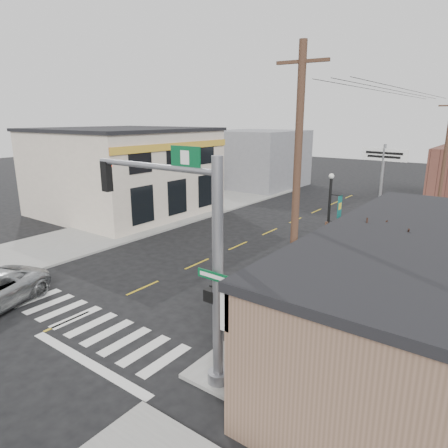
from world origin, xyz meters
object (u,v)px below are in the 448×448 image
Objects in this scene: traffic_signal_pole at (195,246)px; bare_tree at (387,232)px; guide_sign at (340,249)px; fire_hydrant at (328,299)px; dance_center_sign at (383,167)px; utility_pole_near at (296,194)px; utility_pole_far at (444,165)px; lamp_post at (330,217)px.

bare_tree is at bearing 56.85° from traffic_signal_pole.
guide_sign is 3.99× the size of fire_hydrant.
dance_center_sign is (-1.34, 11.39, 4.24)m from fire_hydrant.
traffic_signal_pole is at bearing -124.44° from bare_tree.
fire_hydrant is 0.08× the size of utility_pole_near.
dance_center_sign is at bearing -131.96° from utility_pole_far.
traffic_signal_pole is at bearing -103.78° from fire_hydrant.
fire_hydrant is at bearing 73.82° from utility_pole_near.
utility_pole_far reaches higher than fire_hydrant.
bare_tree reaches higher than fire_hydrant.
dance_center_sign is at bearing 90.44° from traffic_signal_pole.
guide_sign is at bearing -103.12° from utility_pole_far.
utility_pole_far is at bearing 68.51° from lamp_post.
traffic_signal_pole reaches higher than guide_sign.
dance_center_sign reaches higher than bare_tree.
guide_sign is 2.36m from lamp_post.
lamp_post is 6.12m from bare_tree.
lamp_post is 0.83× the size of dance_center_sign.
fire_hydrant is 12.22m from dance_center_sign.
traffic_signal_pole reaches higher than fire_hydrant.
utility_pole_far reaches higher than traffic_signal_pole.
utility_pole_near is (1.13, 4.07, 1.04)m from traffic_signal_pole.
fire_hydrant is (0.35, -1.98, -1.59)m from guide_sign.
bare_tree is at bearing -21.91° from fire_hydrant.
dance_center_sign is at bearing 106.31° from bare_tree.
guide_sign is 0.31× the size of utility_pole_near.
guide_sign is at bearing 83.13° from utility_pole_near.
bare_tree is 3.40m from utility_pole_near.
guide_sign is (1.25, 8.52, -2.12)m from traffic_signal_pole.
utility_pole_near is (1.14, -6.20, 2.21)m from lamp_post.
utility_pole_near reaches higher than lamp_post.
lamp_post is at bearing 95.15° from utility_pole_near.
traffic_signal_pole is at bearing -110.75° from utility_pole_near.
guide_sign is 0.35× the size of utility_pole_far.
traffic_signal_pole reaches higher than bare_tree.
bare_tree is (3.88, -4.64, 0.94)m from lamp_post.
fire_hydrant is 0.13× the size of dance_center_sign.
dance_center_sign is (0.28, 7.66, 1.70)m from lamp_post.
guide_sign is 13.61m from utility_pole_far.
traffic_signal_pole is 8.87m from guide_sign.
utility_pole_far is at bearing 104.15° from guide_sign.
lamp_post is 7.85m from dance_center_sign.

